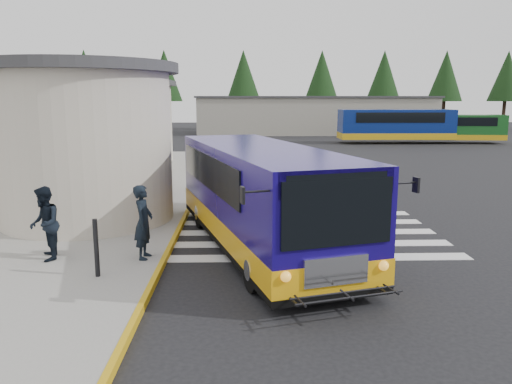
{
  "coord_description": "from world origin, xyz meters",
  "views": [
    {
      "loc": [
        -2.16,
        -15.01,
        3.88
      ],
      "look_at": [
        -1.77,
        -0.5,
        1.17
      ],
      "focal_mm": 35.0,
      "sensor_mm": 36.0,
      "label": 1
    }
  ],
  "objects_px": {
    "bollard": "(96,248)",
    "pedestrian_b": "(44,224)",
    "transit_bus": "(261,200)",
    "pedestrian_a": "(143,222)",
    "far_bus_a": "(396,124)",
    "far_bus_b": "(454,127)"
  },
  "relations": [
    {
      "from": "pedestrian_b",
      "to": "bollard",
      "type": "relative_size",
      "value": 1.39
    },
    {
      "from": "bollard",
      "to": "far_bus_b",
      "type": "height_order",
      "value": "far_bus_b"
    },
    {
      "from": "transit_bus",
      "to": "far_bus_b",
      "type": "height_order",
      "value": "transit_bus"
    },
    {
      "from": "pedestrian_a",
      "to": "far_bus_a",
      "type": "distance_m",
      "value": 36.43
    },
    {
      "from": "transit_bus",
      "to": "pedestrian_b",
      "type": "distance_m",
      "value": 5.28
    },
    {
      "from": "bollard",
      "to": "far_bus_a",
      "type": "distance_m",
      "value": 37.87
    },
    {
      "from": "bollard",
      "to": "pedestrian_a",
      "type": "bearing_deg",
      "value": 57.87
    },
    {
      "from": "far_bus_a",
      "to": "far_bus_b",
      "type": "xyz_separation_m",
      "value": [
        5.27,
        -0.03,
        -0.26
      ]
    },
    {
      "from": "transit_bus",
      "to": "pedestrian_b",
      "type": "height_order",
      "value": "transit_bus"
    },
    {
      "from": "far_bus_b",
      "to": "pedestrian_b",
      "type": "bearing_deg",
      "value": 150.3
    },
    {
      "from": "far_bus_a",
      "to": "far_bus_b",
      "type": "bearing_deg",
      "value": -89.95
    },
    {
      "from": "transit_bus",
      "to": "far_bus_a",
      "type": "relative_size",
      "value": 0.98
    },
    {
      "from": "pedestrian_a",
      "to": "far_bus_a",
      "type": "bearing_deg",
      "value": -23.37
    },
    {
      "from": "pedestrian_b",
      "to": "bollard",
      "type": "bearing_deg",
      "value": 33.85
    },
    {
      "from": "pedestrian_b",
      "to": "far_bus_a",
      "type": "xyz_separation_m",
      "value": [
        18.22,
        32.81,
        0.64
      ]
    },
    {
      "from": "transit_bus",
      "to": "pedestrian_a",
      "type": "bearing_deg",
      "value": -171.64
    },
    {
      "from": "bollard",
      "to": "pedestrian_b",
      "type": "bearing_deg",
      "value": 142.5
    },
    {
      "from": "transit_bus",
      "to": "bollard",
      "type": "height_order",
      "value": "transit_bus"
    },
    {
      "from": "bollard",
      "to": "far_bus_b",
      "type": "relative_size",
      "value": 0.15
    },
    {
      "from": "transit_bus",
      "to": "bollard",
      "type": "xyz_separation_m",
      "value": [
        -3.58,
        -2.5,
        -0.5
      ]
    },
    {
      "from": "bollard",
      "to": "far_bus_a",
      "type": "relative_size",
      "value": 0.13
    },
    {
      "from": "pedestrian_b",
      "to": "far_bus_b",
      "type": "relative_size",
      "value": 0.2
    }
  ]
}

